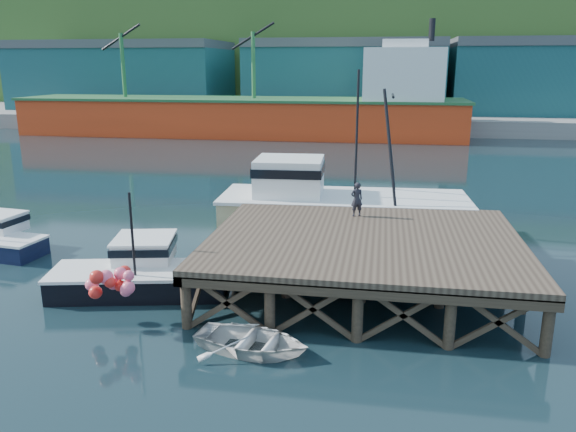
% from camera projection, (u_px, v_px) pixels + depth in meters
% --- Properties ---
extents(ground, '(300.00, 300.00, 0.00)m').
position_uv_depth(ground, '(230.00, 278.00, 23.42)').
color(ground, black).
rests_on(ground, ground).
extents(wharf, '(12.00, 10.00, 2.62)m').
position_uv_depth(wharf, '(364.00, 242.00, 21.85)').
color(wharf, brown).
rests_on(wharf, ground).
extents(far_quay, '(160.00, 40.00, 2.00)m').
position_uv_depth(far_quay, '(346.00, 114.00, 89.80)').
color(far_quay, gray).
rests_on(far_quay, ground).
extents(warehouse_left, '(32.00, 16.00, 9.00)m').
position_uv_depth(warehouse_left, '(125.00, 79.00, 89.28)').
color(warehouse_left, '#194F53').
rests_on(warehouse_left, far_quay).
extents(warehouse_mid, '(28.00, 16.00, 9.00)m').
position_uv_depth(warehouse_mid, '(345.00, 80.00, 83.61)').
color(warehouse_mid, '#194F53').
rests_on(warehouse_mid, far_quay).
extents(warehouse_right, '(30.00, 16.00, 9.00)m').
position_uv_depth(warehouse_right, '(559.00, 81.00, 78.75)').
color(warehouse_right, '#194F53').
rests_on(warehouse_right, far_quay).
extents(cargo_ship, '(55.50, 10.00, 13.75)m').
position_uv_depth(cargo_ship, '(266.00, 109.00, 69.63)').
color(cargo_ship, red).
rests_on(cargo_ship, ground).
extents(hillside, '(220.00, 50.00, 22.00)m').
position_uv_depth(hillside, '(357.00, 53.00, 115.76)').
color(hillside, '#2D511E').
rests_on(hillside, ground).
extents(boat_black, '(7.11, 5.89, 4.17)m').
position_uv_depth(boat_black, '(141.00, 272.00, 21.93)').
color(boat_black, black).
rests_on(boat_black, ground).
extents(trawler, '(12.73, 5.06, 8.39)m').
position_uv_depth(trawler, '(338.00, 203.00, 28.76)').
color(trawler, beige).
rests_on(trawler, ground).
extents(dinghy, '(4.02, 3.17, 0.75)m').
position_uv_depth(dinghy, '(252.00, 341.00, 17.27)').
color(dinghy, silver).
rests_on(dinghy, ground).
extents(dockworker, '(0.65, 0.56, 1.52)m').
position_uv_depth(dockworker, '(357.00, 199.00, 24.65)').
color(dockworker, black).
rests_on(dockworker, wharf).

